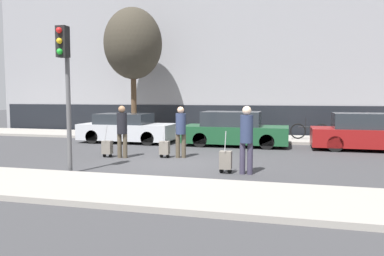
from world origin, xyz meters
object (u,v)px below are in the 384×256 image
at_px(trolley_left, 107,147).
at_px(parked_bicycle, 310,131).
at_px(pedestrian_center, 181,129).
at_px(traffic_light, 65,70).
at_px(pedestrian_right, 246,135).
at_px(pedestrian_left, 122,128).
at_px(parked_car_0, 127,129).
at_px(trolley_center, 165,148).
at_px(bare_tree_near_crossing, 133,44).
at_px(trolley_right, 226,160).
at_px(parked_car_1, 234,130).
at_px(parked_car_2, 369,133).

xyz_separation_m(trolley_left, parked_bicycle, (6.93, 6.36, 0.15)).
bearing_deg(pedestrian_center, traffic_light, -138.90).
bearing_deg(pedestrian_right, pedestrian_left, 157.19).
bearing_deg(pedestrian_center, trolley_left, 176.58).
height_order(parked_car_0, pedestrian_center, pedestrian_center).
height_order(trolley_center, traffic_light, traffic_light).
bearing_deg(trolley_left, bare_tree_near_crossing, 105.59).
relative_size(parked_bicycle, bare_tree_near_crossing, 0.27).
height_order(parked_bicycle, bare_tree_near_crossing, bare_tree_near_crossing).
relative_size(parked_car_0, pedestrian_right, 2.31).
bearing_deg(pedestrian_left, pedestrian_right, -22.91).
xyz_separation_m(pedestrian_left, pedestrian_center, (1.91, 0.52, -0.02)).
bearing_deg(traffic_light, parked_bicycle, 54.04).
xyz_separation_m(parked_bicycle, bare_tree_near_crossing, (-8.75, 0.16, 4.26)).
xyz_separation_m(trolley_left, pedestrian_center, (2.46, 0.54, 0.65)).
distance_m(parked_car_0, pedestrian_right, 8.34).
height_order(pedestrian_right, traffic_light, traffic_light).
bearing_deg(trolley_center, trolley_right, -39.95).
distance_m(parked_car_0, parked_car_1, 4.91).
bearing_deg(traffic_light, trolley_center, 62.67).
distance_m(parked_car_2, pedestrian_center, 7.43).
relative_size(parked_car_0, trolley_left, 3.81).
distance_m(parked_car_0, pedestrian_left, 4.44).
bearing_deg(pedestrian_right, traffic_light, -167.86).
bearing_deg(traffic_light, trolley_right, 15.81).
bearing_deg(trolley_left, parked_car_1, 47.30).
bearing_deg(trolley_left, pedestrian_left, 2.29).
xyz_separation_m(pedestrian_center, pedestrian_right, (2.45, -2.16, 0.06)).
xyz_separation_m(pedestrian_left, parked_bicycle, (6.38, 6.34, -0.51)).
height_order(pedestrian_center, bare_tree_near_crossing, bare_tree_near_crossing).
bearing_deg(trolley_center, parked_car_0, 129.48).
distance_m(pedestrian_left, parked_bicycle, 9.01).
bearing_deg(parked_car_1, pedestrian_right, -78.78).
distance_m(pedestrian_left, trolley_center, 1.57).
bearing_deg(pedestrian_right, trolley_center, 143.83).
bearing_deg(parked_car_0, pedestrian_right, -43.50).
relative_size(parked_car_1, trolley_right, 3.78).
xyz_separation_m(trolley_center, pedestrian_right, (2.98, -2.01, 0.70)).
relative_size(pedestrian_center, parked_bicycle, 0.98).
bearing_deg(bare_tree_near_crossing, traffic_light, -77.29).
height_order(pedestrian_center, trolley_center, pedestrian_center).
relative_size(parked_car_2, pedestrian_center, 2.50).
bearing_deg(trolley_center, pedestrian_left, -165.11).
bearing_deg(bare_tree_near_crossing, parked_car_2, -12.76).
height_order(parked_car_0, parked_car_2, parked_car_2).
distance_m(trolley_center, parked_bicycle, 7.79).
distance_m(trolley_center, bare_tree_near_crossing, 8.44).
bearing_deg(parked_car_2, parked_bicycle, 131.95).
relative_size(parked_car_1, parked_car_2, 1.00).
bearing_deg(pedestrian_right, parked_car_0, 134.38).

